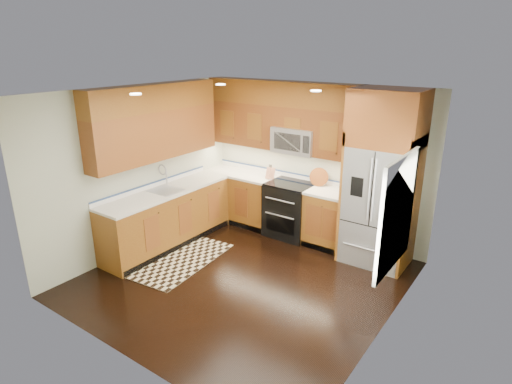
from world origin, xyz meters
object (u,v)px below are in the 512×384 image
Objects in this scene: knife_block at (270,173)px; utensil_crock at (346,184)px; range at (290,210)px; refrigerator at (382,179)px; rug at (178,259)px.

utensil_crock is at bearing 5.02° from knife_block.
range is 1.76m from refrigerator.
rug is at bearing -133.76° from utensil_crock.
utensil_crock is at bearing 10.05° from range.
refrigerator is at bearing -17.87° from utensil_crock.
knife_block is at bearing 177.64° from refrigerator.
knife_block is 1.37m from utensil_crock.
rug is 2.89m from utensil_crock.
range is 3.77× the size of knife_block.
range is at bearing -5.70° from knife_block.
range is 2.65× the size of utensil_crock.
refrigerator is at bearing 29.43° from rug.
rug is (-0.94, -1.78, -0.46)m from range.
range is 0.36× the size of refrigerator.
rug is (-2.49, -1.74, -1.30)m from refrigerator.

